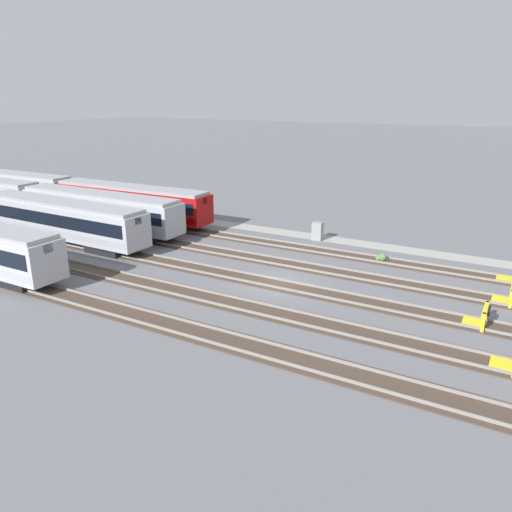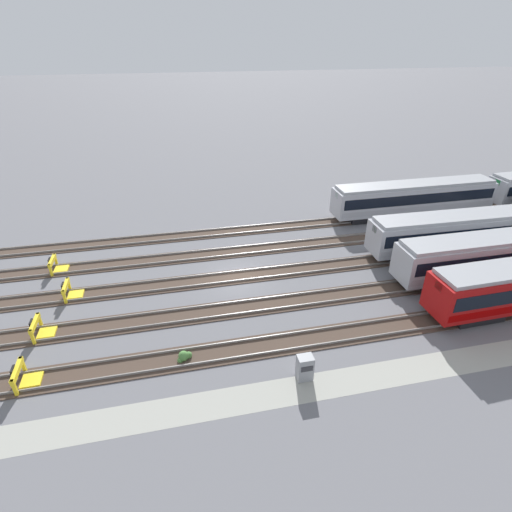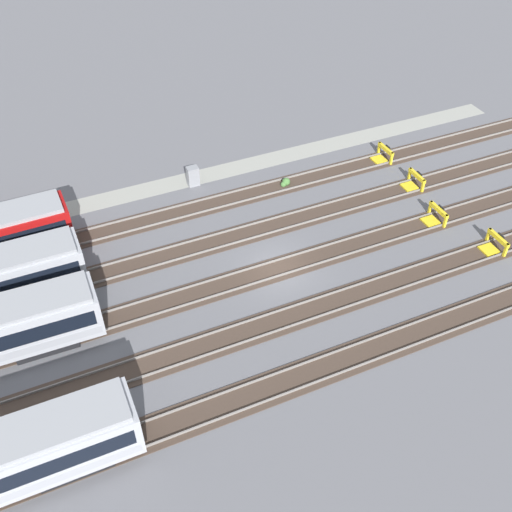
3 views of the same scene
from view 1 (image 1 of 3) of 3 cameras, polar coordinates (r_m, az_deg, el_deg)
name	(u,v)px [view 1 (image 1 of 3)]	position (r m, az deg, el deg)	size (l,w,h in m)	color
ground_plane	(277,285)	(34.01, 2.42, -3.31)	(400.00, 400.00, 0.00)	slate
service_walkway	(341,241)	(44.87, 9.69, 1.74)	(54.00, 2.00, 0.01)	#9E9E93
rail_track_nearest	(325,251)	(41.39, 7.85, 0.52)	(90.00, 2.23, 0.21)	#47382D
rail_track_near_inner	(303,266)	(37.63, 5.40, -1.18)	(90.00, 2.23, 0.21)	#47382D
rail_track_middle	(277,284)	(34.00, 2.42, -3.24)	(90.00, 2.24, 0.21)	#47382D
rail_track_far_inner	(245,306)	(30.53, -1.27, -5.76)	(90.00, 2.23, 0.21)	#47382D
rail_track_farthest	(204,334)	(27.29, -5.92, -8.88)	(90.00, 2.23, 0.21)	#47382D
subway_car_front_row_leftmost	(99,210)	(49.14, -17.45, 5.03)	(18.00, 2.87, 3.70)	#ADAFB7
subway_car_front_row_left_inner	(62,220)	(46.36, -21.33, 3.89)	(18.05, 3.19, 3.70)	#ADAFB7
subway_car_back_row_leftmost	(131,202)	(52.03, -14.10, 6.00)	(18.05, 3.18, 3.70)	#A80F0F
subway_car_back_row_rightmost	(12,186)	(66.19, -26.13, 7.18)	(18.05, 3.20, 3.70)	#ADAFB7
bumper_stop_nearest_track	(511,274)	(38.68, 27.08, -1.87)	(1.36, 2.01, 1.22)	yellow
bumper_stop_near_inner_track	(508,295)	(34.63, 26.81, -4.01)	(1.34, 2.00, 1.22)	yellow
bumper_stop_middle_track	(480,317)	(30.68, 24.20, -6.36)	(1.35, 2.00, 1.22)	yellow
bumper_stop_far_inner_track	(511,359)	(26.74, 27.10, -10.39)	(1.35, 2.00, 1.22)	yellow
electrical_cabinet	(318,231)	(44.62, 7.06, 2.84)	(0.90, 0.73, 1.60)	gray
weed_clump	(382,258)	(39.99, 14.21, -0.21)	(0.92, 0.70, 0.64)	#4C7F3D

